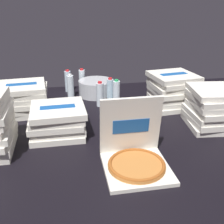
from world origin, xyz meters
TOP-DOWN VIEW (x-y plane):
  - ground_plane at (0.00, 0.00)m, footprint 3.20×2.40m
  - open_pizza_box at (0.07, -0.38)m, footprint 0.36×0.37m
  - pizza_stack_right_near at (0.78, 0.03)m, footprint 0.42×0.42m
  - pizza_stack_right_mid at (-0.64, 0.55)m, footprint 0.41×0.41m
  - pizza_stack_left_mid at (0.63, 0.47)m, footprint 0.43×0.42m
  - pizza_stack_left_far at (-0.37, 0.11)m, footprint 0.39×0.39m
  - ice_bucket at (-0.00, 0.87)m, footprint 0.34×0.34m
  - water_bottle_0 at (-0.26, 1.04)m, footprint 0.06×0.06m
  - water_bottle_1 at (-0.12, 1.06)m, footprint 0.06×0.06m
  - water_bottle_2 at (0.11, 0.68)m, footprint 0.06×0.06m
  - water_bottle_3 at (-0.25, 0.87)m, footprint 0.06×0.06m
  - water_bottle_4 at (0.15, 0.61)m, footprint 0.06×0.06m
  - water_bottle_5 at (-0.00, 0.58)m, footprint 0.06×0.06m

SIDE VIEW (x-z plane):
  - ground_plane at x=0.00m, z-range -0.02..0.00m
  - open_pizza_box at x=0.07m, z-range -0.12..0.26m
  - ice_bucket at x=0.00m, z-range 0.00..0.15m
  - pizza_stack_left_far at x=-0.37m, z-range 0.00..0.21m
  - water_bottle_0 at x=-0.26m, z-range -0.01..0.22m
  - water_bottle_1 at x=-0.12m, z-range -0.01..0.22m
  - water_bottle_2 at x=0.11m, z-range -0.01..0.22m
  - water_bottle_3 at x=-0.25m, z-range -0.01..0.22m
  - water_bottle_4 at x=0.15m, z-range -0.01..0.22m
  - water_bottle_5 at x=0.00m, z-range -0.01..0.22m
  - pizza_stack_right_mid at x=-0.64m, z-range 0.00..0.25m
  - pizza_stack_right_near at x=0.78m, z-range 0.00..0.29m
  - pizza_stack_left_mid at x=0.63m, z-range 0.00..0.29m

